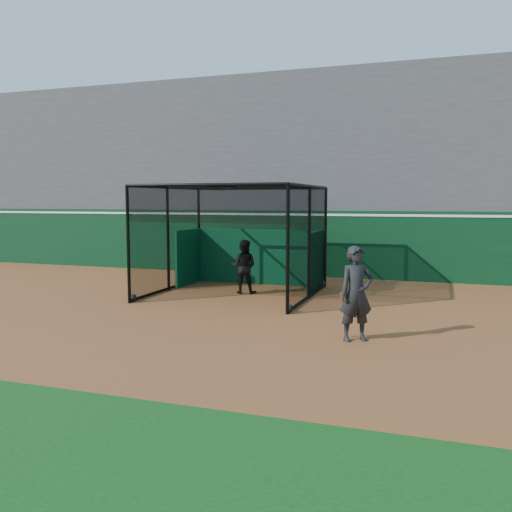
% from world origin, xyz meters
% --- Properties ---
extents(ground, '(120.00, 120.00, 0.00)m').
position_xyz_m(ground, '(0.00, 0.00, 0.00)').
color(ground, brown).
rests_on(ground, ground).
extents(outfield_wall, '(50.00, 0.50, 2.50)m').
position_xyz_m(outfield_wall, '(0.00, 8.50, 1.29)').
color(outfield_wall, '#093317').
rests_on(outfield_wall, ground).
extents(grandstand, '(50.00, 7.85, 8.95)m').
position_xyz_m(grandstand, '(0.00, 12.27, 4.48)').
color(grandstand, '#4C4C4F').
rests_on(grandstand, ground).
extents(batting_cage, '(4.71, 4.74, 3.29)m').
position_xyz_m(batting_cage, '(-0.96, 3.76, 1.64)').
color(batting_cage, black).
rests_on(batting_cage, ground).
extents(batter, '(0.87, 0.71, 1.67)m').
position_xyz_m(batter, '(-0.79, 4.02, 0.84)').
color(batter, black).
rests_on(batter, ground).
extents(on_deck_player, '(0.86, 0.78, 1.96)m').
position_xyz_m(on_deck_player, '(3.38, -0.61, 0.98)').
color(on_deck_player, black).
rests_on(on_deck_player, ground).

